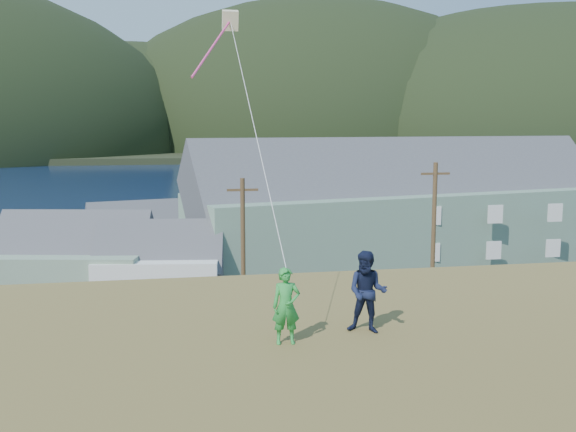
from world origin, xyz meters
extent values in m
plane|color=#0A1638|center=(0.00, 0.00, 0.00)|extent=(900.00, 900.00, 0.00)
cube|color=#4C3D19|center=(0.00, -2.00, 0.05)|extent=(110.00, 8.00, 0.10)
cube|color=#28282B|center=(0.00, 17.00, 0.06)|extent=(72.00, 36.00, 0.12)
cube|color=gray|center=(-6.00, 40.00, 0.45)|extent=(26.00, 14.00, 0.90)
cube|color=black|center=(0.00, 330.00, 1.00)|extent=(900.00, 320.00, 2.00)
ellipsoid|color=black|center=(-20.00, 300.00, 2.00)|extent=(200.00, 180.00, 100.00)
ellipsoid|color=black|center=(70.00, 290.00, 2.00)|extent=(230.00, 207.00, 142.60)
ellipsoid|color=black|center=(180.00, 270.00, 2.00)|extent=(280.00, 252.00, 134.40)
cube|color=slate|center=(16.55, 19.22, 3.22)|extent=(37.51, 17.86, 6.20)
cube|color=#47474C|center=(16.55, 19.22, 7.97)|extent=(37.94, 17.71, 10.06)
cube|color=gray|center=(-9.11, 12.45, 1.80)|extent=(10.52, 8.02, 3.37)
cube|color=#47474C|center=(-9.11, 12.45, 4.33)|extent=(10.96, 7.89, 6.08)
cube|color=white|center=(-3.54, 10.96, 1.67)|extent=(8.40, 6.50, 3.10)
cube|color=#47474C|center=(-3.54, 10.96, 3.99)|extent=(8.89, 6.47, 5.43)
cube|color=slate|center=(-4.84, 24.02, 1.58)|extent=(10.19, 7.57, 2.92)
cube|color=#47474C|center=(-4.84, 24.02, 3.86)|extent=(10.67, 7.68, 5.45)
cylinder|color=#47331E|center=(0.89, 1.50, 4.53)|extent=(0.24, 0.24, 8.81)
cylinder|color=#47331E|center=(11.25, 1.50, 4.87)|extent=(0.24, 0.24, 9.51)
imported|color=silver|center=(-15.07, 18.62, 0.78)|extent=(1.44, 4.01, 1.31)
imported|color=black|center=(-5.81, 18.59, 0.83)|extent=(2.35, 5.03, 1.42)
imported|color=silver|center=(-6.27, 25.41, 0.86)|extent=(2.61, 5.31, 1.49)
imported|color=maroon|center=(-14.03, 23.90, 0.91)|extent=(2.83, 5.78, 1.58)
imported|color=navy|center=(4.97, 22.99, 0.87)|extent=(2.09, 4.70, 1.50)
imported|color=navy|center=(1.99, 17.92, 0.90)|extent=(2.39, 4.75, 1.55)
imported|color=silver|center=(-9.80, 18.93, 0.82)|extent=(2.46, 5.07, 1.39)
imported|color=black|center=(-1.17, 25.30, 0.78)|extent=(2.09, 4.06, 1.32)
imported|color=green|center=(-0.41, -18.61, 7.97)|extent=(0.58, 0.39, 1.54)
imported|color=#131A36|center=(1.39, -18.21, 8.07)|extent=(1.05, 0.96, 1.74)
cube|color=beige|center=(-0.84, -11.84, 14.52)|extent=(0.45, 0.42, 0.60)
cylinder|color=#ED3E87|center=(-1.44, -13.09, 13.62)|extent=(0.06, 0.06, 3.31)
cylinder|color=white|center=(-0.62, -15.22, 11.63)|extent=(0.02, 0.02, 8.91)
camera|label=1|loc=(-2.56, -30.78, 11.50)|focal=40.00mm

